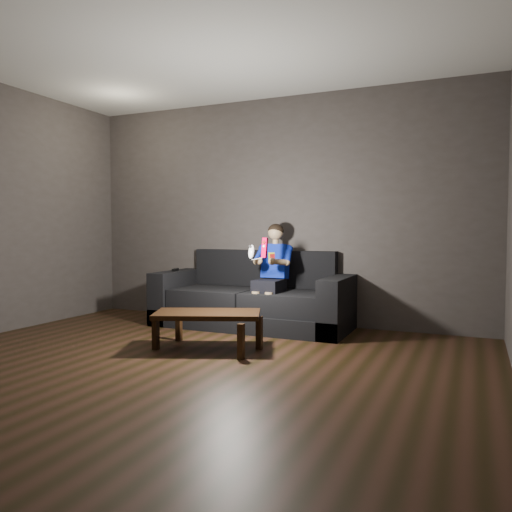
% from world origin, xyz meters
% --- Properties ---
extents(floor, '(5.00, 5.00, 0.00)m').
position_xyz_m(floor, '(0.00, 0.00, 0.00)').
color(floor, black).
rests_on(floor, ground).
extents(back_wall, '(5.00, 0.04, 2.70)m').
position_xyz_m(back_wall, '(0.00, 2.50, 1.35)').
color(back_wall, '#3D3835').
rests_on(back_wall, ground).
extents(ceiling, '(5.00, 5.00, 0.02)m').
position_xyz_m(ceiling, '(0.00, 0.00, 2.70)').
color(ceiling, beige).
rests_on(ceiling, back_wall).
extents(sofa, '(2.26, 0.97, 0.87)m').
position_xyz_m(sofa, '(-0.14, 2.14, 0.28)').
color(sofa, black).
rests_on(sofa, floor).
extents(child, '(0.43, 0.53, 1.07)m').
position_xyz_m(child, '(0.12, 2.07, 0.72)').
color(child, black).
rests_on(child, sofa).
extents(wii_remote_red, '(0.05, 0.08, 0.21)m').
position_xyz_m(wii_remote_red, '(0.20, 1.66, 0.93)').
color(wii_remote_red, '#C5002F').
rests_on(wii_remote_red, child).
extents(nunchuk_white, '(0.07, 0.10, 0.16)m').
position_xyz_m(nunchuk_white, '(0.05, 1.66, 0.89)').
color(nunchuk_white, white).
rests_on(nunchuk_white, child).
extents(wii_remote_black, '(0.08, 0.16, 0.03)m').
position_xyz_m(wii_remote_black, '(-1.15, 2.05, 0.63)').
color(wii_remote_black, black).
rests_on(wii_remote_black, sofa).
extents(coffee_table, '(1.08, 0.81, 0.35)m').
position_xyz_m(coffee_table, '(-0.07, 0.92, 0.31)').
color(coffee_table, black).
rests_on(coffee_table, floor).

